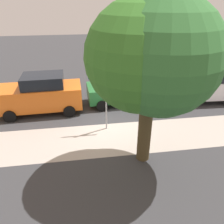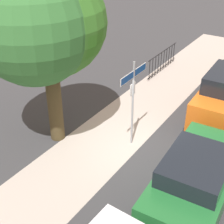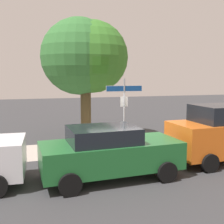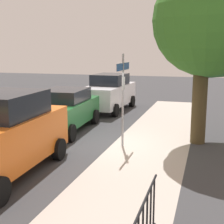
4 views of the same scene
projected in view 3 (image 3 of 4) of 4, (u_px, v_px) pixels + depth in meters
name	position (u px, v px, depth m)	size (l,w,h in m)	color
ground_plane	(122.00, 154.00, 11.44)	(60.00, 60.00, 0.00)	#38383A
sidewalk_strip	(153.00, 143.00, 13.23)	(24.00, 2.60, 0.00)	#B4A79B
street_sign	(124.00, 102.00, 11.60)	(1.59, 0.07, 3.10)	#9EA0A5
shade_tree	(87.00, 57.00, 13.49)	(4.27, 3.82, 6.04)	#473A22
car_green	(110.00, 152.00, 8.63)	(4.43, 2.19, 1.66)	#20682F
iron_fence	(222.00, 124.00, 15.42)	(3.23, 0.04, 1.07)	black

